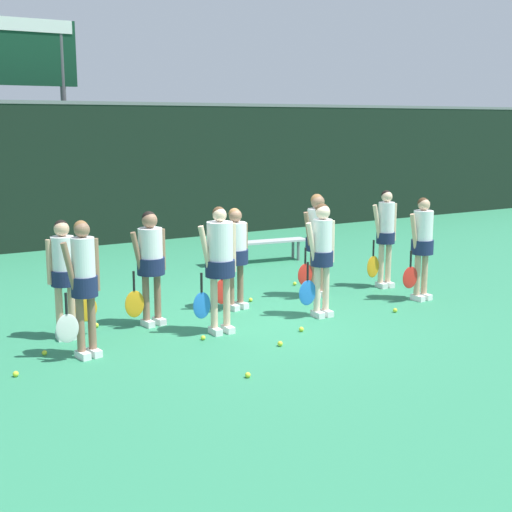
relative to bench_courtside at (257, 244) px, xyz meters
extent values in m
plane|color=#2D7F56|center=(-2.18, -3.60, -0.40)|extent=(140.00, 140.00, 0.00)
cube|color=black|center=(-2.18, 3.75, 1.25)|extent=(60.00, 0.06, 3.29)
cube|color=slate|center=(-2.18, 3.75, 2.94)|extent=(60.00, 0.08, 0.08)
cylinder|color=#515156|center=(-2.38, 5.38, 2.27)|extent=(0.14, 0.14, 5.33)
cube|color=#B2B2B7|center=(0.00, 0.00, 0.04)|extent=(2.21, 0.64, 0.04)
cylinder|color=slate|center=(0.90, 0.01, -0.19)|extent=(0.06, 0.06, 0.41)
cylinder|color=slate|center=(0.87, -0.24, -0.19)|extent=(0.06, 0.06, 0.41)
cylinder|color=slate|center=(-0.87, 0.24, -0.19)|extent=(0.06, 0.06, 0.41)
cylinder|color=slate|center=(-0.90, -0.01, -0.19)|extent=(0.06, 0.06, 0.41)
cylinder|color=#8C664C|center=(-4.89, -4.11, 0.02)|extent=(0.10, 0.10, 0.82)
cylinder|color=#8C664C|center=(-5.04, -4.14, 0.02)|extent=(0.10, 0.10, 0.82)
cube|color=white|center=(-4.88, -4.14, -0.35)|extent=(0.15, 0.26, 0.09)
cube|color=white|center=(-5.04, -4.17, -0.35)|extent=(0.15, 0.26, 0.09)
cylinder|color=#192347|center=(-4.96, -4.13, 0.52)|extent=(0.33, 0.33, 0.25)
cylinder|color=white|center=(-4.96, -4.13, 0.78)|extent=(0.29, 0.29, 0.70)
sphere|color=#8C664C|center=(-4.96, -4.13, 1.22)|extent=(0.19, 0.19, 0.19)
sphere|color=olive|center=(-4.97, -4.11, 1.25)|extent=(0.18, 0.18, 0.18)
cylinder|color=#8C664C|center=(-5.15, -4.16, 0.76)|extent=(0.22, 0.11, 0.66)
cylinder|color=#8C664C|center=(-4.79, -4.10, 0.76)|extent=(0.08, 0.08, 0.66)
cylinder|color=black|center=(-5.22, -4.19, 0.34)|extent=(0.03, 0.03, 0.27)
ellipsoid|color=silver|center=(-5.22, -4.19, 0.03)|extent=(0.28, 0.03, 0.37)
cylinder|color=beige|center=(-2.94, -4.07, 0.03)|extent=(0.10, 0.10, 0.84)
cylinder|color=beige|center=(-3.14, -4.07, 0.03)|extent=(0.10, 0.10, 0.84)
cube|color=white|center=(-2.94, -4.10, -0.35)|extent=(0.11, 0.24, 0.09)
cube|color=white|center=(-3.14, -4.10, -0.35)|extent=(0.11, 0.24, 0.09)
cylinder|color=#192347|center=(-3.04, -4.07, 0.53)|extent=(0.41, 0.41, 0.23)
cylinder|color=white|center=(-3.04, -4.07, 0.81)|extent=(0.36, 0.36, 0.72)
sphere|color=beige|center=(-3.04, -4.07, 1.27)|extent=(0.19, 0.19, 0.19)
sphere|color=#4C331E|center=(-3.04, -4.05, 1.29)|extent=(0.18, 0.18, 0.18)
cylinder|color=beige|center=(-3.26, -4.07, 0.80)|extent=(0.22, 0.08, 0.69)
cylinder|color=beige|center=(-2.83, -4.07, 0.80)|extent=(0.08, 0.08, 0.69)
cylinder|color=black|center=(-3.34, -4.09, 0.36)|extent=(0.03, 0.03, 0.27)
ellipsoid|color=blue|center=(-3.34, -4.09, 0.04)|extent=(0.26, 0.03, 0.37)
cylinder|color=beige|center=(-1.24, -4.09, 0.01)|extent=(0.10, 0.10, 0.82)
cylinder|color=beige|center=(-1.40, -4.08, 0.01)|extent=(0.10, 0.10, 0.82)
cube|color=white|center=(-1.24, -4.12, -0.35)|extent=(0.12, 0.24, 0.09)
cube|color=white|center=(-1.40, -4.11, -0.35)|extent=(0.12, 0.24, 0.09)
cylinder|color=#192347|center=(-1.32, -4.09, 0.50)|extent=(0.33, 0.33, 0.22)
cylinder|color=white|center=(-1.32, -4.09, 0.75)|extent=(0.29, 0.29, 0.67)
sphere|color=beige|center=(-1.32, -4.09, 1.20)|extent=(0.22, 0.22, 0.22)
sphere|color=#4C331E|center=(-1.31, -4.07, 1.22)|extent=(0.20, 0.20, 0.20)
cylinder|color=beige|center=(-1.50, -4.08, 0.74)|extent=(0.21, 0.08, 0.64)
cylinder|color=beige|center=(-1.14, -4.09, 0.74)|extent=(0.08, 0.08, 0.63)
cylinder|color=black|center=(-1.58, -4.10, 0.33)|extent=(0.03, 0.03, 0.28)
ellipsoid|color=blue|center=(-1.58, -4.10, 0.00)|extent=(0.31, 0.03, 0.38)
cylinder|color=tan|center=(0.79, -4.09, 0.01)|extent=(0.10, 0.10, 0.81)
cylinder|color=tan|center=(0.61, -4.10, 0.01)|extent=(0.10, 0.10, 0.81)
cube|color=white|center=(0.79, -4.12, -0.35)|extent=(0.13, 0.25, 0.09)
cube|color=white|center=(0.62, -4.13, -0.35)|extent=(0.13, 0.25, 0.09)
cylinder|color=#192347|center=(0.70, -4.10, 0.49)|extent=(0.37, 0.37, 0.23)
cylinder|color=white|center=(0.70, -4.10, 0.75)|extent=(0.32, 0.32, 0.68)
sphere|color=tan|center=(0.70, -4.10, 1.19)|extent=(0.20, 0.20, 0.20)
sphere|color=#4C331E|center=(0.70, -4.08, 1.21)|extent=(0.18, 0.18, 0.18)
cylinder|color=tan|center=(0.50, -4.11, 0.74)|extent=(0.21, 0.09, 0.65)
cylinder|color=tan|center=(0.89, -4.08, 0.74)|extent=(0.08, 0.08, 0.65)
cylinder|color=black|center=(0.42, -4.14, 0.33)|extent=(0.03, 0.03, 0.26)
ellipsoid|color=red|center=(0.42, -4.14, 0.02)|extent=(0.32, 0.03, 0.36)
cylinder|color=tan|center=(-4.88, -3.22, -0.01)|extent=(0.10, 0.10, 0.77)
cylinder|color=tan|center=(-5.05, -3.21, -0.01)|extent=(0.10, 0.10, 0.77)
cube|color=white|center=(-4.88, -3.25, -0.35)|extent=(0.13, 0.25, 0.09)
cube|color=white|center=(-5.05, -3.24, -0.35)|extent=(0.13, 0.25, 0.09)
cylinder|color=#192347|center=(-4.96, -3.22, 0.45)|extent=(0.35, 0.35, 0.21)
cylinder|color=white|center=(-4.96, -3.22, 0.69)|extent=(0.31, 0.31, 0.63)
sphere|color=tan|center=(-4.96, -3.22, 1.11)|extent=(0.20, 0.20, 0.20)
sphere|color=black|center=(-4.96, -3.20, 1.14)|extent=(0.19, 0.19, 0.19)
cylinder|color=tan|center=(-4.77, -3.23, 0.68)|extent=(0.20, 0.09, 0.61)
cylinder|color=tan|center=(-5.15, -3.21, 0.68)|extent=(0.08, 0.08, 0.60)
cylinder|color=black|center=(-4.69, -3.26, 0.30)|extent=(0.03, 0.03, 0.26)
ellipsoid|color=orange|center=(-4.69, -3.26, -0.01)|extent=(0.31, 0.03, 0.36)
cylinder|color=#8C664C|center=(-3.61, -3.19, 0.00)|extent=(0.10, 0.10, 0.79)
cylinder|color=#8C664C|center=(-3.80, -3.22, 0.00)|extent=(0.10, 0.10, 0.79)
cube|color=white|center=(-3.60, -3.22, -0.35)|extent=(0.14, 0.25, 0.09)
cube|color=white|center=(-3.79, -3.25, -0.35)|extent=(0.14, 0.25, 0.09)
cylinder|color=#192347|center=(-3.70, -3.21, 0.48)|extent=(0.40, 0.40, 0.24)
cylinder|color=white|center=(-3.70, -3.21, 0.71)|extent=(0.35, 0.35, 0.63)
sphere|color=#8C664C|center=(-3.70, -3.21, 1.14)|extent=(0.22, 0.22, 0.22)
sphere|color=black|center=(-3.71, -3.19, 1.17)|extent=(0.20, 0.20, 0.20)
cylinder|color=#8C664C|center=(-3.91, -3.24, 0.70)|extent=(0.21, 0.10, 0.60)
cylinder|color=#8C664C|center=(-3.50, -3.18, 0.70)|extent=(0.08, 0.08, 0.60)
cylinder|color=black|center=(-3.99, -3.27, 0.30)|extent=(0.03, 0.03, 0.28)
ellipsoid|color=orange|center=(-3.99, -3.27, -0.03)|extent=(0.29, 0.03, 0.39)
cylinder|color=#8C664C|center=(-2.12, -3.02, -0.02)|extent=(0.10, 0.10, 0.76)
cylinder|color=#8C664C|center=(-2.31, -3.05, -0.02)|extent=(0.10, 0.10, 0.76)
cube|color=white|center=(-2.12, -3.05, -0.35)|extent=(0.15, 0.26, 0.09)
cube|color=white|center=(-2.30, -3.08, -0.35)|extent=(0.15, 0.26, 0.09)
cylinder|color=#192347|center=(-2.21, -3.03, 0.44)|extent=(0.40, 0.40, 0.22)
cylinder|color=white|center=(-2.21, -3.03, 0.67)|extent=(0.35, 0.35, 0.62)
sphere|color=#8C664C|center=(-2.21, -3.03, 1.08)|extent=(0.20, 0.20, 0.20)
sphere|color=olive|center=(-2.22, -3.02, 1.11)|extent=(0.19, 0.19, 0.19)
cylinder|color=#8C664C|center=(-2.42, -3.08, 0.66)|extent=(0.21, 0.11, 0.59)
cylinder|color=#8C664C|center=(-2.02, -3.00, 0.66)|extent=(0.08, 0.08, 0.59)
cylinder|color=black|center=(-2.50, -3.11, 0.27)|extent=(0.03, 0.03, 0.29)
ellipsoid|color=red|center=(-2.50, -3.11, -0.07)|extent=(0.28, 0.03, 0.40)
cylinder|color=#8C664C|center=(-0.56, -3.02, 0.02)|extent=(0.10, 0.10, 0.82)
cylinder|color=#8C664C|center=(-0.75, -3.05, 0.02)|extent=(0.10, 0.10, 0.82)
cube|color=white|center=(-0.56, -3.05, -0.35)|extent=(0.15, 0.26, 0.09)
cube|color=white|center=(-0.74, -3.08, -0.35)|extent=(0.15, 0.26, 0.09)
cylinder|color=#192347|center=(-0.65, -3.04, 0.51)|extent=(0.39, 0.39, 0.22)
cylinder|color=white|center=(-0.65, -3.04, 0.76)|extent=(0.34, 0.34, 0.67)
sphere|color=#8C664C|center=(-0.65, -3.04, 1.21)|extent=(0.23, 0.23, 0.23)
sphere|color=olive|center=(-0.66, -3.02, 1.24)|extent=(0.21, 0.21, 0.21)
cylinder|color=#8C664C|center=(-0.86, -3.07, 0.75)|extent=(0.22, 0.11, 0.64)
cylinder|color=#8C664C|center=(-0.46, -3.00, 0.75)|extent=(0.08, 0.08, 0.63)
cylinder|color=black|center=(-0.94, -3.10, 0.34)|extent=(0.03, 0.03, 0.27)
ellipsoid|color=red|center=(-0.94, -3.10, 0.02)|extent=(0.29, 0.03, 0.37)
cylinder|color=beige|center=(0.87, -3.09, 0.02)|extent=(0.10, 0.10, 0.82)
cylinder|color=beige|center=(0.72, -3.08, 0.02)|extent=(0.10, 0.10, 0.82)
cube|color=white|center=(0.87, -3.12, -0.35)|extent=(0.13, 0.25, 0.09)
cube|color=white|center=(0.71, -3.11, -0.35)|extent=(0.13, 0.25, 0.09)
cylinder|color=#192347|center=(0.79, -3.09, 0.50)|extent=(0.33, 0.33, 0.20)
cylinder|color=white|center=(0.79, -3.09, 0.78)|extent=(0.28, 0.28, 0.70)
sphere|color=beige|center=(0.79, -3.09, 1.22)|extent=(0.19, 0.19, 0.19)
sphere|color=black|center=(0.80, -3.07, 1.25)|extent=(0.18, 0.18, 0.18)
cylinder|color=beige|center=(0.61, -3.07, 0.77)|extent=(0.22, 0.10, 0.67)
cylinder|color=beige|center=(0.97, -3.10, 0.77)|extent=(0.08, 0.08, 0.67)
cylinder|color=black|center=(0.53, -3.08, 0.34)|extent=(0.03, 0.03, 0.28)
ellipsoid|color=orange|center=(0.53, -3.08, 0.00)|extent=(0.27, 0.03, 0.39)
sphere|color=#CCE033|center=(-2.04, -4.61, -0.36)|extent=(0.07, 0.07, 0.07)
sphere|color=#CCE033|center=(-5.42, -3.80, -0.36)|extent=(0.07, 0.07, 0.07)
sphere|color=#CCE033|center=(-3.61, -5.81, -0.36)|extent=(0.07, 0.07, 0.07)
sphere|color=#CCE033|center=(-3.40, -4.25, -0.36)|extent=(0.06, 0.06, 0.06)
sphere|color=#CCE033|center=(-1.79, -2.78, -0.36)|extent=(0.06, 0.06, 0.06)
sphere|color=#CCE033|center=(-0.51, -2.17, -0.36)|extent=(0.07, 0.07, 0.07)
sphere|color=#CCE033|center=(-0.21, -4.51, -0.36)|extent=(0.07, 0.07, 0.07)
sphere|color=#CCE033|center=(-4.46, -2.94, -0.36)|extent=(0.07, 0.07, 0.07)
sphere|color=#CCE033|center=(-5.91, -4.40, -0.36)|extent=(0.07, 0.07, 0.07)
sphere|color=#CCE033|center=(-2.65, -5.01, -0.36)|extent=(0.07, 0.07, 0.07)
camera|label=1|loc=(-7.53, -12.58, 2.52)|focal=50.00mm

